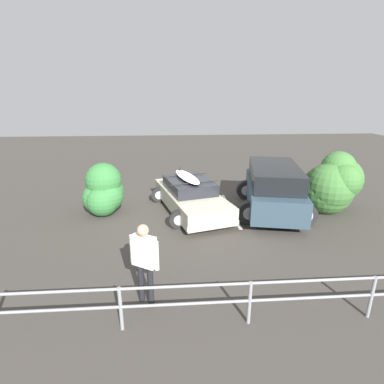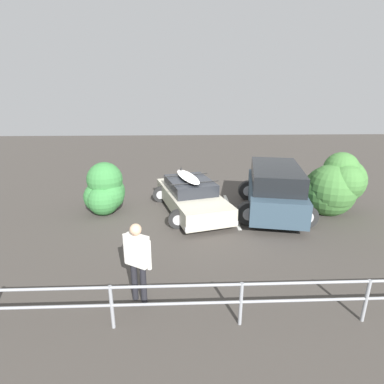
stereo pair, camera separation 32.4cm
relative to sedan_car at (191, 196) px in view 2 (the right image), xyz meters
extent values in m
cube|color=#423D38|center=(-0.09, -0.02, -0.59)|extent=(44.00, 44.00, 0.02)
cube|color=silver|center=(-1.54, 0.04, -0.58)|extent=(0.12, 3.56, 0.00)
cube|color=#B7B29E|center=(-0.01, 0.04, -0.11)|extent=(2.83, 4.63, 0.58)
cube|color=#23262B|center=(0.03, -0.13, 0.39)|extent=(2.02, 2.41, 0.42)
cube|color=silver|center=(-0.58, 2.08, -0.28)|extent=(1.73, 0.57, 0.14)
cube|color=silver|center=(0.56, -2.00, -0.28)|extent=(1.73, 0.57, 0.14)
cylinder|color=black|center=(-1.22, 1.10, -0.26)|extent=(0.64, 0.18, 0.64)
cylinder|color=#B7B7BC|center=(-1.22, 1.10, -0.26)|extent=(0.35, 0.19, 0.35)
cylinder|color=black|center=(0.48, 1.57, -0.26)|extent=(0.64, 0.18, 0.64)
cylinder|color=#B7B7BC|center=(0.48, 1.57, -0.26)|extent=(0.35, 0.19, 0.35)
cylinder|color=black|center=(-0.50, -1.49, -0.26)|extent=(0.64, 0.18, 0.64)
cylinder|color=#B7B7BC|center=(-0.50, -1.49, -0.26)|extent=(0.35, 0.19, 0.35)
cylinder|color=black|center=(1.20, -1.02, -0.26)|extent=(0.64, 0.18, 0.64)
cylinder|color=#B7B7BC|center=(1.20, -1.02, -0.26)|extent=(0.35, 0.19, 0.35)
cylinder|color=black|center=(-0.12, 0.42, 0.64)|extent=(1.76, 0.52, 0.03)
cylinder|color=black|center=(0.19, -0.68, 0.64)|extent=(1.76, 0.52, 0.03)
ellipsoid|color=white|center=(0.11, -0.22, 0.70)|extent=(1.14, 2.31, 0.09)
cone|color=black|center=(0.36, -1.09, 0.82)|extent=(0.10, 0.10, 0.14)
cube|color=#334756|center=(-3.07, 0.27, 0.10)|extent=(2.65, 4.54, 0.84)
cube|color=black|center=(-3.07, 0.27, 0.85)|extent=(2.32, 3.60, 0.65)
cylinder|color=black|center=(-3.53, -1.92, 0.20)|extent=(0.74, 0.32, 0.72)
cylinder|color=black|center=(-3.71, 1.71, -0.18)|extent=(0.80, 0.22, 0.80)
cylinder|color=#B7B7BC|center=(-3.71, 1.71, -0.18)|extent=(0.44, 0.23, 0.44)
cylinder|color=black|center=(-1.90, 1.33, -0.18)|extent=(0.80, 0.22, 0.80)
cylinder|color=#B7B7BC|center=(-1.90, 1.33, -0.18)|extent=(0.44, 0.23, 0.44)
cylinder|color=black|center=(-4.24, -0.79, -0.18)|extent=(0.80, 0.22, 0.80)
cylinder|color=#B7B7BC|center=(-4.24, -0.79, -0.18)|extent=(0.44, 0.23, 0.44)
cylinder|color=black|center=(-2.42, -1.18, -0.18)|extent=(0.80, 0.22, 0.80)
cylinder|color=#B7B7BC|center=(-2.42, -1.18, -0.18)|extent=(0.44, 0.23, 0.44)
cylinder|color=black|center=(1.19, 5.25, -0.14)|extent=(0.13, 0.13, 0.88)
cylinder|color=black|center=(1.39, 5.13, -0.14)|extent=(0.13, 0.13, 0.88)
cube|color=silver|center=(1.29, 5.19, 0.63)|extent=(0.54, 0.44, 0.66)
sphere|color=#D6A884|center=(1.29, 5.19, 1.10)|extent=(0.24, 0.24, 0.24)
cylinder|color=silver|center=(1.03, 5.35, 0.61)|extent=(0.09, 0.09, 0.62)
cylinder|color=silver|center=(1.55, 5.03, 0.61)|extent=(0.09, 0.09, 0.62)
cylinder|color=gray|center=(-3.13, 5.97, -0.12)|extent=(0.07, 0.07, 0.92)
cylinder|color=gray|center=(-0.72, 5.97, -0.12)|extent=(0.07, 0.07, 0.92)
cylinder|color=gray|center=(1.69, 5.96, -0.12)|extent=(0.07, 0.07, 0.92)
cylinder|color=gray|center=(-0.72, 5.97, 0.32)|extent=(9.65, 0.08, 0.06)
cylinder|color=gray|center=(-0.72, 5.97, -0.07)|extent=(9.65, 0.08, 0.06)
cylinder|color=#4C3828|center=(3.04, -0.17, -0.39)|extent=(0.24, 0.24, 0.39)
sphere|color=#387F3D|center=(3.17, -0.08, 0.65)|extent=(1.30, 1.30, 1.30)
sphere|color=#387F3D|center=(3.40, 0.03, 0.03)|extent=(1.14, 1.14, 1.14)
sphere|color=#387F3D|center=(3.21, 0.23, -0.02)|extent=(1.16, 1.16, 1.16)
sphere|color=#387F3D|center=(3.05, 0.07, 0.10)|extent=(1.15, 1.15, 1.15)
sphere|color=#387F3D|center=(3.12, -0.15, 0.16)|extent=(1.28, 1.28, 1.28)
cylinder|color=#4C3828|center=(-5.09, 0.55, -0.34)|extent=(0.34, 0.34, 0.48)
sphere|color=#427A38|center=(-5.41, 0.34, 1.07)|extent=(1.23, 1.23, 1.23)
sphere|color=#427A38|center=(-5.08, 0.37, 0.26)|extent=(1.87, 1.87, 1.87)
sphere|color=#427A38|center=(-5.09, 0.54, 0.43)|extent=(1.74, 1.74, 1.74)
sphere|color=#427A38|center=(-5.61, 0.19, 0.60)|extent=(1.67, 1.67, 1.67)
sphere|color=#427A38|center=(-5.40, 0.80, 0.73)|extent=(1.22, 1.22, 1.22)
camera|label=1|loc=(0.71, 10.61, 3.65)|focal=28.00mm
camera|label=2|loc=(0.38, 10.62, 3.65)|focal=28.00mm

